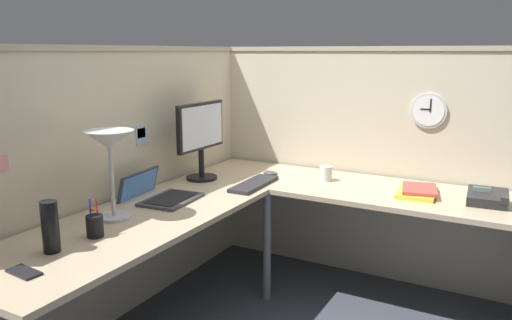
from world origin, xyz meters
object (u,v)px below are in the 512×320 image
(monitor, at_px, (201,135))
(coffee_mug, at_px, (326,173))
(desk_lamp_dome, at_px, (110,147))
(thermos_flask, at_px, (50,227))
(office_phone, at_px, (489,198))
(wall_clock, at_px, (429,111))
(laptop, at_px, (157,195))
(computer_mouse, at_px, (271,173))
(pen_cup, at_px, (95,226))
(cell_phone, at_px, (24,272))
(keyboard, at_px, (254,184))
(book_stack, at_px, (418,191))

(monitor, height_order, coffee_mug, monitor)
(monitor, height_order, desk_lamp_dome, monitor)
(thermos_flask, height_order, office_phone, thermos_flask)
(thermos_flask, distance_m, wall_clock, 2.29)
(laptop, distance_m, thermos_flask, 0.82)
(office_phone, bearing_deg, wall_clock, 47.35)
(computer_mouse, distance_m, thermos_flask, 1.61)
(monitor, distance_m, coffee_mug, 0.84)
(pen_cup, bearing_deg, monitor, 9.00)
(computer_mouse, bearing_deg, thermos_flask, 172.57)
(desk_lamp_dome, relative_size, office_phone, 2.06)
(cell_phone, bearing_deg, laptop, 16.29)
(desk_lamp_dome, bearing_deg, pen_cup, -154.47)
(pen_cup, relative_size, office_phone, 0.83)
(pen_cup, height_order, wall_clock, wall_clock)
(desk_lamp_dome, bearing_deg, coffee_mug, -28.75)
(monitor, distance_m, wall_clock, 1.45)
(computer_mouse, relative_size, office_phone, 0.48)
(thermos_flask, bearing_deg, wall_clock, -30.00)
(laptop, height_order, computer_mouse, laptop)
(office_phone, bearing_deg, computer_mouse, 89.87)
(thermos_flask, relative_size, office_phone, 1.02)
(keyboard, xyz_separation_m, desk_lamp_dome, (-0.88, 0.32, 0.35))
(office_phone, bearing_deg, thermos_flask, 135.87)
(pen_cup, xyz_separation_m, office_phone, (1.37, -1.51, -0.02))
(wall_clock, bearing_deg, monitor, 117.39)
(cell_phone, distance_m, office_phone, 2.30)
(computer_mouse, distance_m, wall_clock, 1.09)
(desk_lamp_dome, distance_m, cell_phone, 0.75)
(laptop, distance_m, computer_mouse, 0.85)
(monitor, relative_size, computer_mouse, 4.81)
(book_stack, bearing_deg, thermos_flask, 143.96)
(book_stack, bearing_deg, laptop, 121.80)
(book_stack, bearing_deg, desk_lamp_dome, 132.83)
(cell_phone, xyz_separation_m, thermos_flask, (0.19, 0.08, 0.10))
(monitor, bearing_deg, wall_clock, -62.61)
(desk_lamp_dome, relative_size, wall_clock, 2.02)
(cell_phone, bearing_deg, office_phone, -34.00)
(book_stack, xyz_separation_m, wall_clock, (0.36, 0.03, 0.43))
(laptop, distance_m, cell_phone, 1.02)
(computer_mouse, distance_m, coffee_mug, 0.38)
(pen_cup, bearing_deg, computer_mouse, -7.55)
(coffee_mug, bearing_deg, office_phone, -93.76)
(desk_lamp_dome, distance_m, book_stack, 1.74)
(keyboard, xyz_separation_m, book_stack, (0.28, -0.93, 0.01))
(laptop, relative_size, thermos_flask, 1.86)
(thermos_flask, distance_m, coffee_mug, 1.75)
(laptop, distance_m, pen_cup, 0.61)
(keyboard, relative_size, office_phone, 1.99)
(thermos_flask, bearing_deg, keyboard, -9.94)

